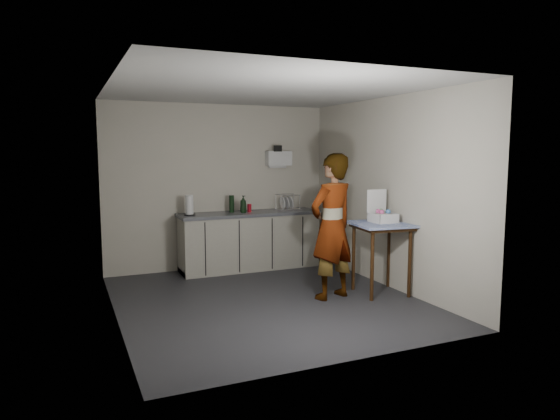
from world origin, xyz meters
name	(u,v)px	position (x,y,z in m)	size (l,w,h in m)	color
ground	(266,300)	(0.00, 0.00, 0.00)	(4.00, 4.00, 0.00)	#29292E
wall_back	(219,187)	(0.00, 1.99, 1.30)	(3.60, 0.02, 2.60)	beige
wall_right	(387,193)	(1.79, 0.00, 1.30)	(0.02, 4.00, 2.60)	beige
wall_left	(113,204)	(-1.79, 0.00, 1.30)	(0.02, 4.00, 2.60)	beige
ceiling	(266,90)	(0.00, 0.00, 2.60)	(3.60, 4.00, 0.01)	silver
kitchen_counter	(250,242)	(0.40, 1.70, 0.43)	(2.24, 0.62, 0.91)	black
wall_shelf	(278,158)	(1.00, 1.92, 1.75)	(0.42, 0.18, 0.37)	white
side_table	(382,232)	(1.50, -0.31, 0.82)	(0.80, 0.80, 0.94)	#37210C
standing_man	(332,227)	(0.80, -0.23, 0.92)	(0.67, 0.44, 1.84)	#B2A593
soap_bottle	(243,204)	(0.28, 1.65, 1.05)	(0.10, 0.10, 0.27)	black
soda_can	(249,208)	(0.41, 1.71, 0.97)	(0.07, 0.07, 0.13)	red
dark_bottle	(232,204)	(0.13, 1.77, 1.04)	(0.08, 0.08, 0.27)	black
paper_towel	(189,206)	(-0.56, 1.68, 1.05)	(0.17, 0.17, 0.30)	black
dish_rack	(287,206)	(1.08, 1.75, 0.97)	(0.37, 0.28, 0.26)	silver
bakery_box	(382,215)	(1.54, -0.25, 1.03)	(0.30, 0.31, 0.42)	white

